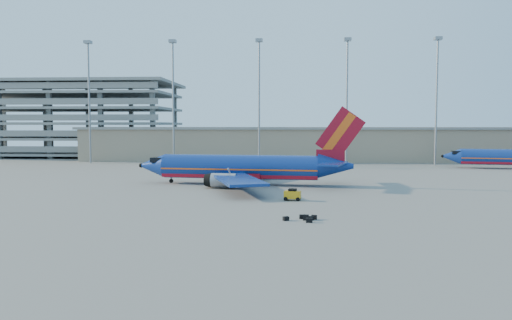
# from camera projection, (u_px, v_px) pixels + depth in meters

# --- Properties ---
(ground) EXTENTS (220.00, 220.00, 0.00)m
(ground) POSITION_uv_depth(u_px,v_px,m) (276.00, 190.00, 69.45)
(ground) COLOR slate
(ground) RESTS_ON ground
(terminal_building) EXTENTS (122.00, 16.00, 8.50)m
(terminal_building) POSITION_uv_depth(u_px,v_px,m) (321.00, 144.00, 126.28)
(terminal_building) COLOR #88705D
(terminal_building) RESTS_ON ground
(parking_garage) EXTENTS (62.00, 32.00, 21.40)m
(parking_garage) POSITION_uv_depth(u_px,v_px,m) (71.00, 116.00, 146.20)
(parking_garage) COLOR slate
(parking_garage) RESTS_ON ground
(light_mast_row) EXTENTS (101.60, 1.60, 28.65)m
(light_mast_row) POSITION_uv_depth(u_px,v_px,m) (303.00, 88.00, 113.72)
(light_mast_row) COLOR gray
(light_mast_row) RESTS_ON ground
(aircraft_main) EXTENTS (34.62, 33.15, 11.74)m
(aircraft_main) POSITION_uv_depth(u_px,v_px,m) (245.00, 168.00, 75.33)
(aircraft_main) COLOR navy
(aircraft_main) RESTS_ON ground
(baggage_tug) EXTENTS (2.12, 1.50, 1.40)m
(baggage_tug) POSITION_uv_depth(u_px,v_px,m) (292.00, 194.00, 59.47)
(baggage_tug) COLOR orange
(baggage_tug) RESTS_ON ground
(luggage_pile) EXTENTS (3.30, 2.18, 0.54)m
(luggage_pile) POSITION_uv_depth(u_px,v_px,m) (305.00, 218.00, 47.01)
(luggage_pile) COLOR black
(luggage_pile) RESTS_ON ground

